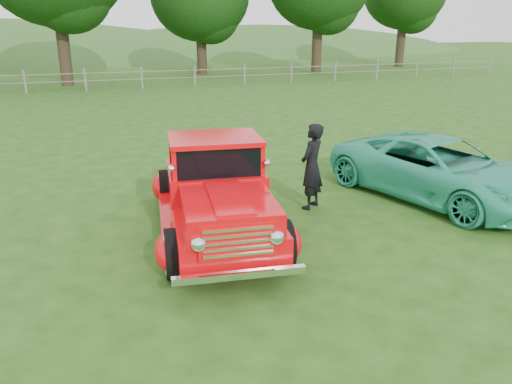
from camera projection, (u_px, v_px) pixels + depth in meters
name	position (u px, v px, depth m)	size (l,w,h in m)	color
ground	(292.00, 251.00, 8.26)	(140.00, 140.00, 0.00)	#1C4512
distant_hills	(78.00, 90.00, 61.85)	(116.00, 60.00, 18.00)	#325820
fence_line	(142.00, 78.00, 27.80)	(48.00, 0.12, 1.20)	slate
red_pickup	(215.00, 191.00, 8.74)	(2.65, 5.15, 1.78)	black
teal_sedan	(438.00, 169.00, 10.55)	(2.17, 4.70, 1.31)	#2BAF86
man	(312.00, 167.00, 9.93)	(0.63, 0.42, 1.74)	black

